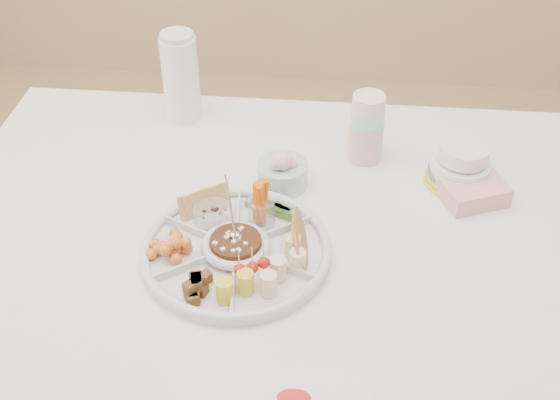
# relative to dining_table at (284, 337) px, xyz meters

# --- Properties ---
(dining_table) EXTENTS (1.52, 1.02, 0.76)m
(dining_table) POSITION_rel_dining_table_xyz_m (0.00, 0.00, 0.00)
(dining_table) COLOR white
(dining_table) RESTS_ON floor
(party_tray) EXTENTS (0.50, 0.50, 0.04)m
(party_tray) POSITION_rel_dining_table_xyz_m (-0.09, -0.11, 0.40)
(party_tray) COLOR white
(party_tray) RESTS_ON dining_table
(bean_dip) EXTENTS (0.14, 0.14, 0.04)m
(bean_dip) POSITION_rel_dining_table_xyz_m (-0.09, -0.11, 0.41)
(bean_dip) COLOR #582E1F
(bean_dip) RESTS_ON party_tray
(tortillas) EXTENTS (0.13, 0.13, 0.06)m
(tortillas) POSITION_rel_dining_table_xyz_m (0.04, -0.10, 0.42)
(tortillas) COLOR #B8862D
(tortillas) RESTS_ON party_tray
(carrot_cucumber) EXTENTS (0.15, 0.15, 0.10)m
(carrot_cucumber) POSITION_rel_dining_table_xyz_m (-0.03, 0.00, 0.44)
(carrot_cucumber) COLOR orange
(carrot_cucumber) RESTS_ON party_tray
(pita_raisins) EXTENTS (0.15, 0.15, 0.06)m
(pita_raisins) POSITION_rel_dining_table_xyz_m (-0.16, -0.01, 0.42)
(pita_raisins) COLOR #EDBF86
(pita_raisins) RESTS_ON party_tray
(cherries) EXTENTS (0.14, 0.14, 0.04)m
(cherries) POSITION_rel_dining_table_xyz_m (-0.22, -0.13, 0.42)
(cherries) COLOR orange
(cherries) RESTS_ON party_tray
(granola_chunks) EXTENTS (0.12, 0.12, 0.04)m
(granola_chunks) POSITION_rel_dining_table_xyz_m (-0.14, -0.23, 0.42)
(granola_chunks) COLOR brown
(granola_chunks) RESTS_ON party_tray
(banana_tomato) EXTENTS (0.14, 0.14, 0.09)m
(banana_tomato) POSITION_rel_dining_table_xyz_m (-0.01, -0.22, 0.44)
(banana_tomato) COLOR #D5BA6C
(banana_tomato) RESTS_ON party_tray
(cup_stack) EXTENTS (0.09, 0.09, 0.23)m
(cup_stack) POSITION_rel_dining_table_xyz_m (0.17, 0.26, 0.49)
(cup_stack) COLOR beige
(cup_stack) RESTS_ON dining_table
(thermos) EXTENTS (0.12, 0.12, 0.24)m
(thermos) POSITION_rel_dining_table_xyz_m (-0.30, 0.40, 0.50)
(thermos) COLOR white
(thermos) RESTS_ON dining_table
(flower_bowl) EXTENTS (0.12, 0.12, 0.09)m
(flower_bowl) POSITION_rel_dining_table_xyz_m (-0.02, 0.13, 0.42)
(flower_bowl) COLOR #79B08F
(flower_bowl) RESTS_ON dining_table
(napkin_stack) EXTENTS (0.17, 0.16, 0.05)m
(napkin_stack) POSITION_rel_dining_table_xyz_m (0.41, 0.13, 0.40)
(napkin_stack) COLOR pink
(napkin_stack) RESTS_ON dining_table
(plate_stack) EXTENTS (0.20, 0.20, 0.10)m
(plate_stack) POSITION_rel_dining_table_xyz_m (0.39, 0.18, 0.43)
(plate_stack) COLOR gold
(plate_stack) RESTS_ON dining_table
(placemat) EXTENTS (0.32, 0.14, 0.01)m
(placemat) POSITION_rel_dining_table_xyz_m (0.03, -0.45, 0.38)
(placemat) COLOR white
(placemat) RESTS_ON dining_table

